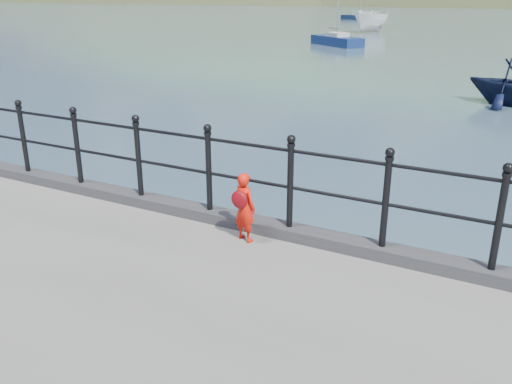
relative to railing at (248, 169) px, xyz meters
The scene contains 8 objects.
ground 1.83m from the railing, 90.00° to the left, with size 600.00×600.00×0.00m, color #2D4251.
kerb 0.75m from the railing, 140.53° to the right, with size 60.00×0.30×0.15m, color #28282B.
railing is the anchor object (origin of this frame).
child 0.53m from the railing, 67.81° to the right, with size 0.37×0.34×0.89m.
launch_white 54.00m from the railing, 105.25° to the left, with size 2.19×5.82×2.25m, color white.
launch_navy 16.43m from the railing, 82.96° to the left, with size 2.78×3.22×1.70m, color black.
sailboat_port 37.96m from the railing, 108.46° to the left, with size 5.12×4.32×7.56m.
sailboat_left 81.42m from the railing, 106.94° to the left, with size 6.02×2.81×8.26m.
Camera 1 is at (3.22, -5.92, 3.95)m, focal length 38.00 mm.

